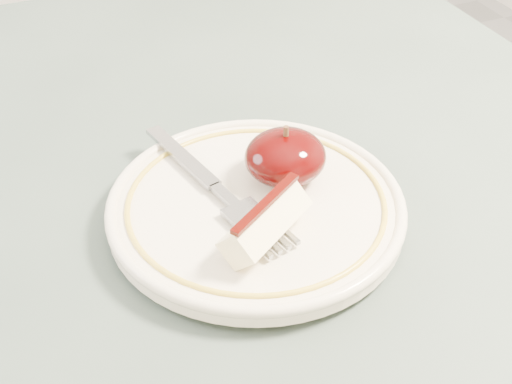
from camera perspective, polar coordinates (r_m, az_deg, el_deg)
name	(u,v)px	position (r m, az deg, el deg)	size (l,w,h in m)	color
table	(154,302)	(0.61, -8.18, -8.67)	(0.90, 0.90, 0.75)	brown
plate	(256,207)	(0.53, 0.00, -1.18)	(0.22, 0.22, 0.02)	beige
apple_half	(285,157)	(0.54, 2.36, 2.82)	(0.06, 0.06, 0.05)	black
apple_wedge	(266,222)	(0.49, 0.78, -2.44)	(0.08, 0.07, 0.04)	#FFEFBB
fork	(216,187)	(0.54, -3.25, 0.40)	(0.06, 0.18, 0.00)	gray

